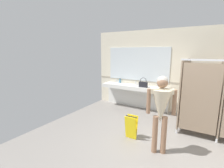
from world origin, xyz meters
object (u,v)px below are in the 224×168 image
(person_standing, at_px, (161,106))
(wet_floor_sign, at_px, (131,127))
(handbag, at_px, (143,84))
(soap_dispenser, at_px, (120,81))

(person_standing, xyz_separation_m, wet_floor_sign, (-0.73, 0.22, -0.73))
(person_standing, bearing_deg, handbag, 118.42)
(person_standing, height_order, wet_floor_sign, person_standing)
(person_standing, distance_m, wet_floor_sign, 1.06)
(wet_floor_sign, bearing_deg, soap_dispenser, 123.97)
(soap_dispenser, bearing_deg, wet_floor_sign, -56.03)
(soap_dispenser, distance_m, wet_floor_sign, 2.74)
(handbag, xyz_separation_m, soap_dispenser, (-1.07, 0.30, -0.03))
(handbag, relative_size, soap_dispenser, 1.79)
(person_standing, relative_size, soap_dispenser, 8.69)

